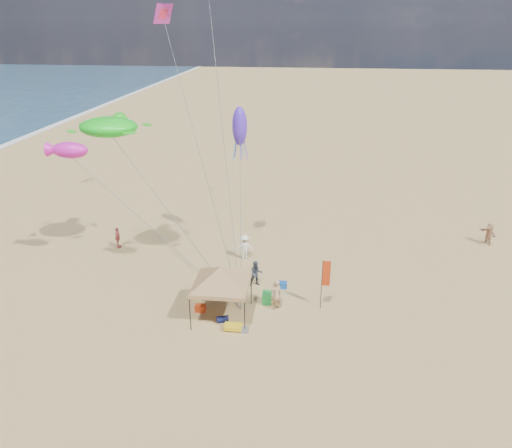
{
  "coord_description": "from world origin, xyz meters",
  "views": [
    {
      "loc": [
        2.95,
        -21.54,
        14.53
      ],
      "look_at": [
        0.0,
        3.0,
        4.0
      ],
      "focal_mm": 33.96,
      "sensor_mm": 36.0,
      "label": 1
    }
  ],
  "objects_px": {
    "canopy_tent": "(221,269)",
    "cooler_red": "(200,308)",
    "chair_yellow": "(198,292)",
    "beach_cart": "(233,327)",
    "cooler_blue": "(282,285)",
    "person_far_a": "(118,238)",
    "person_near_a": "(276,295)",
    "feather_flag": "(325,276)",
    "person_far_c": "(489,234)",
    "person_near_c": "(245,247)",
    "chair_green": "(267,298)",
    "person_near_b": "(256,274)"
  },
  "relations": [
    {
      "from": "cooler_blue",
      "to": "chair_yellow",
      "type": "bearing_deg",
      "value": -160.9
    },
    {
      "from": "beach_cart",
      "to": "person_near_a",
      "type": "relative_size",
      "value": 0.51
    },
    {
      "from": "feather_flag",
      "to": "person_near_a",
      "type": "height_order",
      "value": "feather_flag"
    },
    {
      "from": "beach_cart",
      "to": "person_far_a",
      "type": "relative_size",
      "value": 0.6
    },
    {
      "from": "cooler_red",
      "to": "person_near_a",
      "type": "bearing_deg",
      "value": 10.29
    },
    {
      "from": "person_far_c",
      "to": "person_far_a",
      "type": "bearing_deg",
      "value": -108.55
    },
    {
      "from": "person_near_a",
      "to": "person_near_b",
      "type": "height_order",
      "value": "person_near_a"
    },
    {
      "from": "beach_cart",
      "to": "person_near_a",
      "type": "xyz_separation_m",
      "value": [
        1.97,
        2.21,
        0.68
      ]
    },
    {
      "from": "person_near_b",
      "to": "feather_flag",
      "type": "bearing_deg",
      "value": -45.84
    },
    {
      "from": "cooler_blue",
      "to": "chair_green",
      "type": "height_order",
      "value": "chair_green"
    },
    {
      "from": "beach_cart",
      "to": "cooler_red",
      "type": "bearing_deg",
      "value": 144.04
    },
    {
      "from": "chair_green",
      "to": "chair_yellow",
      "type": "bearing_deg",
      "value": 177.85
    },
    {
      "from": "cooler_red",
      "to": "chair_green",
      "type": "distance_m",
      "value": 3.69
    },
    {
      "from": "feather_flag",
      "to": "cooler_blue",
      "type": "height_order",
      "value": "feather_flag"
    },
    {
      "from": "canopy_tent",
      "to": "beach_cart",
      "type": "relative_size",
      "value": 6.18
    },
    {
      "from": "chair_green",
      "to": "person_near_a",
      "type": "distance_m",
      "value": 0.91
    },
    {
      "from": "feather_flag",
      "to": "cooler_blue",
      "type": "xyz_separation_m",
      "value": [
        -2.37,
        1.86,
        -1.77
      ]
    },
    {
      "from": "canopy_tent",
      "to": "person_far_c",
      "type": "height_order",
      "value": "canopy_tent"
    },
    {
      "from": "canopy_tent",
      "to": "cooler_blue",
      "type": "relative_size",
      "value": 10.3
    },
    {
      "from": "feather_flag",
      "to": "cooler_red",
      "type": "relative_size",
      "value": 5.41
    },
    {
      "from": "cooler_blue",
      "to": "person_near_a",
      "type": "bearing_deg",
      "value": -94.7
    },
    {
      "from": "cooler_blue",
      "to": "beach_cart",
      "type": "bearing_deg",
      "value": -115.81
    },
    {
      "from": "canopy_tent",
      "to": "chair_green",
      "type": "xyz_separation_m",
      "value": [
        2.21,
        1.56,
        -2.51
      ]
    },
    {
      "from": "person_far_a",
      "to": "person_far_c",
      "type": "relative_size",
      "value": 0.95
    },
    {
      "from": "cooler_blue",
      "to": "person_far_c",
      "type": "relative_size",
      "value": 0.34
    },
    {
      "from": "cooler_blue",
      "to": "person_near_c",
      "type": "bearing_deg",
      "value": 128.06
    },
    {
      "from": "cooler_blue",
      "to": "beach_cart",
      "type": "height_order",
      "value": "cooler_blue"
    },
    {
      "from": "feather_flag",
      "to": "cooler_blue",
      "type": "bearing_deg",
      "value": 141.78
    },
    {
      "from": "cooler_blue",
      "to": "chair_yellow",
      "type": "xyz_separation_m",
      "value": [
        -4.61,
        -1.6,
        0.16
      ]
    },
    {
      "from": "canopy_tent",
      "to": "cooler_blue",
      "type": "xyz_separation_m",
      "value": [
        2.93,
        3.3,
        -2.67
      ]
    },
    {
      "from": "beach_cart",
      "to": "person_near_b",
      "type": "height_order",
      "value": "person_near_b"
    },
    {
      "from": "person_near_c",
      "to": "person_far_c",
      "type": "relative_size",
      "value": 1.07
    },
    {
      "from": "cooler_blue",
      "to": "person_far_c",
      "type": "height_order",
      "value": "person_far_c"
    },
    {
      "from": "chair_yellow",
      "to": "person_near_c",
      "type": "bearing_deg",
      "value": 69.24
    },
    {
      "from": "cooler_red",
      "to": "person_near_b",
      "type": "height_order",
      "value": "person_near_b"
    },
    {
      "from": "chair_yellow",
      "to": "beach_cart",
      "type": "bearing_deg",
      "value": -49.34
    },
    {
      "from": "cooler_red",
      "to": "person_near_a",
      "type": "relative_size",
      "value": 0.31
    },
    {
      "from": "person_far_a",
      "to": "chair_yellow",
      "type": "bearing_deg",
      "value": -147.59
    },
    {
      "from": "feather_flag",
      "to": "chair_green",
      "type": "height_order",
      "value": "feather_flag"
    },
    {
      "from": "chair_yellow",
      "to": "person_near_b",
      "type": "height_order",
      "value": "person_near_b"
    },
    {
      "from": "cooler_red",
      "to": "chair_yellow",
      "type": "distance_m",
      "value": 1.44
    },
    {
      "from": "person_far_a",
      "to": "cooler_blue",
      "type": "bearing_deg",
      "value": -127.74
    },
    {
      "from": "chair_yellow",
      "to": "person_far_a",
      "type": "distance_m",
      "value": 8.97
    },
    {
      "from": "person_near_c",
      "to": "canopy_tent",
      "type": "bearing_deg",
      "value": 73.45
    },
    {
      "from": "canopy_tent",
      "to": "cooler_red",
      "type": "distance_m",
      "value": 2.97
    },
    {
      "from": "canopy_tent",
      "to": "feather_flag",
      "type": "distance_m",
      "value": 5.56
    },
    {
      "from": "person_near_a",
      "to": "person_near_b",
      "type": "distance_m",
      "value": 2.72
    },
    {
      "from": "cooler_blue",
      "to": "chair_yellow",
      "type": "height_order",
      "value": "chair_yellow"
    },
    {
      "from": "canopy_tent",
      "to": "person_near_b",
      "type": "relative_size",
      "value": 3.55
    },
    {
      "from": "cooler_blue",
      "to": "cooler_red",
      "type": "bearing_deg",
      "value": -144.75
    }
  ]
}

